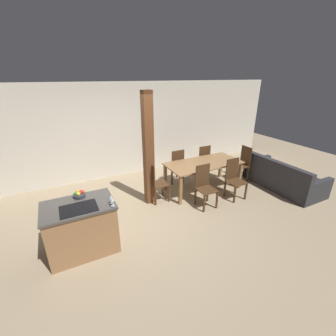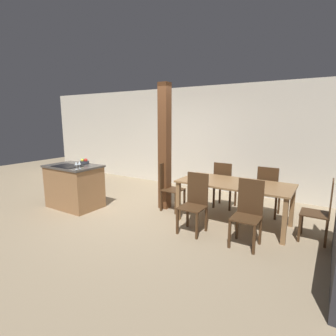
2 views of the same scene
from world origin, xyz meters
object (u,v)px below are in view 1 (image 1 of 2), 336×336
wine_glass_middle (111,197)px  dining_chair_head_end (156,182)px  kitchen_island (82,227)px  wine_glass_near (112,199)px  dining_table (204,166)px  dining_chair_near_right (234,178)px  dining_chair_far_right (202,161)px  dining_chair_foot_end (242,163)px  couch (282,178)px  dining_chair_near_left (205,186)px  dining_chair_far_left (176,166)px  timber_post (148,151)px  fruit_bowl (79,194)px

wine_glass_middle → dining_chair_head_end: 1.84m
kitchen_island → wine_glass_near: wine_glass_near is taller
wine_glass_middle → kitchen_island: bearing=154.9°
wine_glass_near → dining_table: wine_glass_near is taller
dining_chair_near_right → dining_chair_far_right: same height
dining_chair_near_right → dining_chair_head_end: 1.93m
dining_chair_foot_end → couch: 1.11m
dining_chair_head_end → dining_chair_foot_end: size_ratio=1.00×
dining_chair_near_left → dining_chair_far_left: (0.00, 1.37, 0.00)m
kitchen_island → timber_post: (1.66, 0.99, 0.83)m
dining_chair_far_left → timber_post: timber_post is taller
dining_chair_near_left → dining_chair_near_right: bearing=0.0°
wine_glass_near → dining_table: size_ratio=0.08×
dining_chair_far_right → couch: 2.21m
dining_chair_near_right → couch: dining_chair_near_right is taller
dining_chair_head_end → couch: dining_chair_head_end is taller
fruit_bowl → dining_chair_near_right: bearing=0.2°
dining_chair_far_left → dining_chair_foot_end: (1.81, -0.68, 0.00)m
kitchen_island → wine_glass_middle: 0.80m
kitchen_island → wine_glass_near: bearing=-31.8°
dining_chair_far_right → couch: size_ratio=0.50×
dining_chair_far_right → wine_glass_near: bearing=31.9°
dining_chair_near_right → timber_post: timber_post is taller
dining_chair_near_left → couch: bearing=-4.9°
fruit_bowl → dining_chair_head_end: bearing=21.8°
kitchen_island → wine_glass_middle: bearing=-25.1°
dining_chair_near_right → couch: 1.57m
dining_chair_near_right → dining_chair_near_left: bearing=180.0°
dining_table → dining_chair_near_right: (0.44, -0.68, -0.16)m
wine_glass_middle → dining_chair_far_right: size_ratio=0.16×
kitchen_island → dining_chair_near_left: bearing=5.5°
dining_chair_near_left → couch: size_ratio=0.50×
timber_post → dining_chair_near_left: bearing=-34.3°
dining_chair_far_right → couch: (1.54, -1.57, -0.24)m
dining_chair_foot_end → timber_post: (-2.87, 0.05, 0.78)m
timber_post → dining_chair_head_end: bearing=-17.5°
kitchen_island → dining_chair_far_left: size_ratio=1.15×
wine_glass_middle → dining_chair_far_left: 2.95m
wine_glass_middle → dining_chair_foot_end: bearing=16.2°
fruit_bowl → couch: bearing=-2.2°
wine_glass_middle → dining_chair_head_end: bearing=42.0°
dining_chair_far_left → dining_chair_head_end: 1.15m
kitchen_island → dining_chair_far_right: bearing=24.3°
dining_chair_near_left → dining_chair_far_right: same height
wine_glass_near → dining_chair_far_left: 3.00m
wine_glass_near → dining_table: 2.97m
dining_chair_near_right → dining_chair_foot_end: 1.15m
wine_glass_middle → dining_chair_near_right: (3.11, 0.49, -0.53)m
dining_chair_head_end → timber_post: timber_post is taller
wine_glass_near → fruit_bowl: bearing=128.1°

